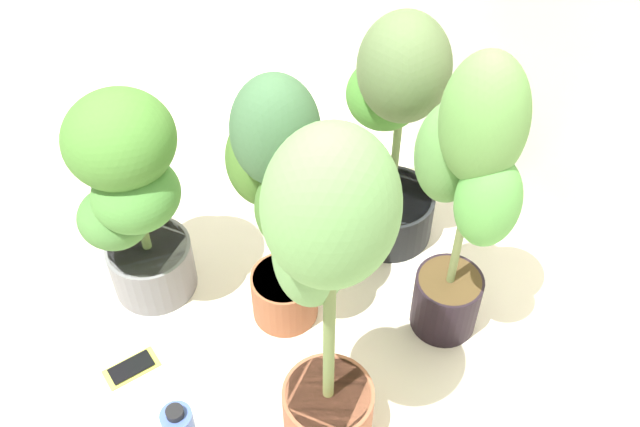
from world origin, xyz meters
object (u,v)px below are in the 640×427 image
Objects in this scene: potted_plant_front_left at (130,189)px; potted_plant_front_right at (326,277)px; cell_phone at (131,368)px; potted_plant_back_right at (467,186)px; potted_plant_back_center at (396,123)px; potted_plant_center at (276,186)px.

potted_plant_front_left is 0.69m from potted_plant_front_right.
potted_plant_front_right is at bearing -140.68° from cell_phone.
potted_plant_front_left is 0.76× the size of potted_plant_back_right.
potted_plant_front_left is at bearing -174.82° from potted_plant_front_right.
potted_plant_front_right is (0.35, -0.59, 0.17)m from potted_plant_back_center.
potted_plant_back_right is at bearing 38.42° from potted_plant_front_left.
potted_plant_back_center reaches higher than potted_plant_front_left.
potted_plant_front_right reaches higher than potted_plant_back_center.
potted_plant_center reaches higher than potted_plant_front_left.
cell_phone is at bearing -107.08° from potted_plant_center.
potted_plant_center is (0.32, 0.22, 0.09)m from potted_plant_front_left.
potted_plant_front_left is at bearing -141.58° from potted_plant_back_right.
potted_plant_front_right reaches higher than potted_plant_center.
potted_plant_front_left is at bearing -38.19° from cell_phone.
potted_plant_front_left is 0.70× the size of potted_plant_front_right.
cell_phone is (0.19, -0.21, -0.40)m from potted_plant_front_left.
potted_plant_back_center is 0.85× the size of potted_plant_back_right.
potted_plant_back_right reaches higher than potted_plant_back_center.
potted_plant_center is 0.66m from cell_phone.
potted_plant_back_right reaches higher than potted_plant_center.
potted_plant_front_right is 0.80m from cell_phone.
potted_plant_center is 1.06× the size of potted_plant_back_center.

